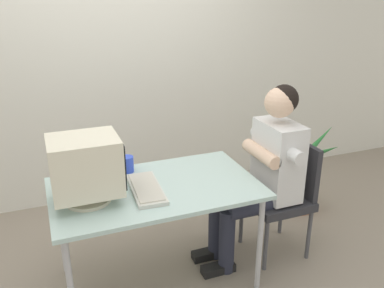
{
  "coord_description": "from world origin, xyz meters",
  "views": [
    {
      "loc": [
        -0.62,
        -2.2,
        1.87
      ],
      "look_at": [
        0.25,
        0.0,
        0.96
      ],
      "focal_mm": 37.88,
      "sensor_mm": 36.0,
      "label": 1
    }
  ],
  "objects_px": {
    "potted_plant": "(300,176)",
    "person_seated": "(264,169)",
    "desk": "(156,194)",
    "crt_monitor": "(86,166)",
    "office_chair": "(284,191)",
    "keyboard": "(146,188)",
    "desk_mug": "(127,164)"
  },
  "relations": [
    {
      "from": "potted_plant",
      "to": "person_seated",
      "type": "bearing_deg",
      "value": -145.57
    },
    {
      "from": "person_seated",
      "to": "potted_plant",
      "type": "height_order",
      "value": "person_seated"
    },
    {
      "from": "desk",
      "to": "potted_plant",
      "type": "xyz_separation_m",
      "value": [
        1.46,
        0.47,
        -0.34
      ]
    },
    {
      "from": "crt_monitor",
      "to": "office_chair",
      "type": "relative_size",
      "value": 0.46
    },
    {
      "from": "keyboard",
      "to": "crt_monitor",
      "type": "bearing_deg",
      "value": -179.65
    },
    {
      "from": "keyboard",
      "to": "potted_plant",
      "type": "xyz_separation_m",
      "value": [
        1.53,
        0.51,
        -0.41
      ]
    },
    {
      "from": "desk",
      "to": "keyboard",
      "type": "xyz_separation_m",
      "value": [
        -0.07,
        -0.04,
        0.07
      ]
    },
    {
      "from": "keyboard",
      "to": "potted_plant",
      "type": "distance_m",
      "value": 1.67
    },
    {
      "from": "office_chair",
      "to": "potted_plant",
      "type": "xyz_separation_m",
      "value": [
        0.49,
        0.46,
        -0.17
      ]
    },
    {
      "from": "desk",
      "to": "desk_mug",
      "type": "distance_m",
      "value": 0.32
    },
    {
      "from": "desk",
      "to": "crt_monitor",
      "type": "relative_size",
      "value": 3.24
    },
    {
      "from": "desk",
      "to": "office_chair",
      "type": "xyz_separation_m",
      "value": [
        0.97,
        0.0,
        -0.17
      ]
    },
    {
      "from": "crt_monitor",
      "to": "potted_plant",
      "type": "xyz_separation_m",
      "value": [
        1.88,
        0.51,
        -0.62
      ]
    },
    {
      "from": "crt_monitor",
      "to": "person_seated",
      "type": "height_order",
      "value": "person_seated"
    },
    {
      "from": "crt_monitor",
      "to": "desk_mug",
      "type": "relative_size",
      "value": 3.63
    },
    {
      "from": "office_chair",
      "to": "person_seated",
      "type": "distance_m",
      "value": 0.28
    },
    {
      "from": "keyboard",
      "to": "potted_plant",
      "type": "relative_size",
      "value": 0.57
    },
    {
      "from": "keyboard",
      "to": "person_seated",
      "type": "xyz_separation_m",
      "value": [
        0.86,
        0.04,
        -0.03
      ]
    },
    {
      "from": "keyboard",
      "to": "office_chair",
      "type": "distance_m",
      "value": 1.07
    },
    {
      "from": "person_seated",
      "to": "office_chair",
      "type": "bearing_deg",
      "value": -0.0
    },
    {
      "from": "office_chair",
      "to": "desk",
      "type": "bearing_deg",
      "value": -179.75
    },
    {
      "from": "desk_mug",
      "to": "person_seated",
      "type": "bearing_deg",
      "value": -17.14
    },
    {
      "from": "crt_monitor",
      "to": "potted_plant",
      "type": "height_order",
      "value": "crt_monitor"
    },
    {
      "from": "potted_plant",
      "to": "desk_mug",
      "type": "distance_m",
      "value": 1.65
    },
    {
      "from": "desk_mug",
      "to": "office_chair",
      "type": "bearing_deg",
      "value": -14.31
    },
    {
      "from": "person_seated",
      "to": "desk_mug",
      "type": "xyz_separation_m",
      "value": [
        -0.9,
        0.28,
        0.07
      ]
    },
    {
      "from": "person_seated",
      "to": "desk",
      "type": "bearing_deg",
      "value": -179.69
    },
    {
      "from": "keyboard",
      "to": "desk_mug",
      "type": "xyz_separation_m",
      "value": [
        -0.04,
        0.32,
        0.04
      ]
    },
    {
      "from": "desk",
      "to": "potted_plant",
      "type": "height_order",
      "value": "potted_plant"
    },
    {
      "from": "keyboard",
      "to": "person_seated",
      "type": "distance_m",
      "value": 0.86
    },
    {
      "from": "person_seated",
      "to": "potted_plant",
      "type": "bearing_deg",
      "value": 34.43
    },
    {
      "from": "desk",
      "to": "crt_monitor",
      "type": "distance_m",
      "value": 0.5
    }
  ]
}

